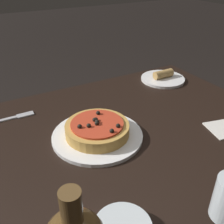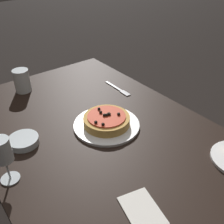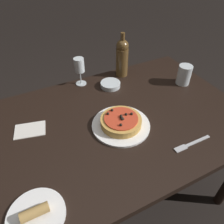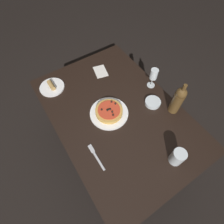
# 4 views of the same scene
# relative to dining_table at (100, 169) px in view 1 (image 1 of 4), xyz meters

# --- Properties ---
(dining_table) EXTENTS (1.33, 0.90, 0.73)m
(dining_table) POSITION_rel_dining_table_xyz_m (0.00, 0.00, 0.00)
(dining_table) COLOR black
(dining_table) RESTS_ON ground_plane
(dinner_plate) EXTENTS (0.29, 0.29, 0.01)m
(dinner_plate) POSITION_rel_dining_table_xyz_m (0.02, 0.05, 0.09)
(dinner_plate) COLOR white
(dinner_plate) RESTS_ON dining_table
(pizza) EXTENTS (0.20, 0.20, 0.05)m
(pizza) POSITION_rel_dining_table_xyz_m (0.02, 0.05, 0.12)
(pizza) COLOR gold
(pizza) RESTS_ON dinner_plate
(fork) EXTENTS (0.20, 0.03, 0.00)m
(fork) POSITION_rel_dining_table_xyz_m (-0.21, 0.30, 0.09)
(fork) COLOR #B7B7BC
(fork) RESTS_ON dining_table
(side_plate) EXTENTS (0.20, 0.20, 0.05)m
(side_plate) POSITION_rel_dining_table_xyz_m (0.49, 0.31, 0.10)
(side_plate) COLOR white
(side_plate) RESTS_ON dining_table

